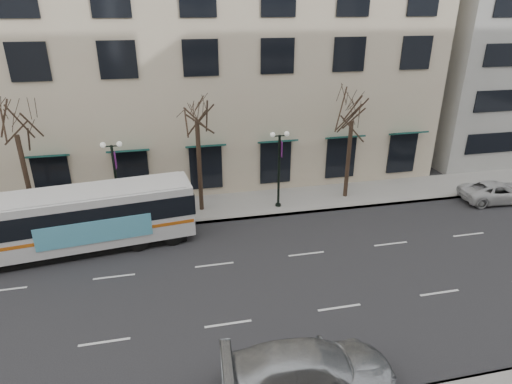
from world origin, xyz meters
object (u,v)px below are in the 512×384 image
object	(u,v)px
tree_far_right	(353,106)
lamp_post_left	(116,179)
lamp_post_right	(279,166)
tree_far_left	(13,118)
white_pickup	(497,192)
tree_far_mid	(196,106)
city_bus	(75,219)
silver_car	(309,370)

from	to	relation	value
tree_far_right	lamp_post_left	xyz separation A→B (m)	(-14.99, -0.60, -3.48)
tree_far_right	lamp_post_right	size ratio (longest dim) A/B	1.55
tree_far_right	lamp_post_left	distance (m)	15.40
lamp_post_right	tree_far_left	bearing A→B (deg)	177.71
lamp_post_left	white_pickup	xyz separation A→B (m)	(24.87, -2.13, -2.26)
tree_far_mid	white_pickup	bearing A→B (deg)	-7.82
tree_far_left	tree_far_mid	world-z (taller)	tree_far_mid
lamp_post_right	white_pickup	distance (m)	15.19
tree_far_left	lamp_post_right	xyz separation A→B (m)	(15.01, -0.60, -3.75)
lamp_post_left	city_bus	xyz separation A→B (m)	(-2.02, -2.76, -1.07)
city_bus	white_pickup	size ratio (longest dim) A/B	2.60
tree_far_right	city_bus	world-z (taller)	tree_far_right
lamp_post_left	lamp_post_right	xyz separation A→B (m)	(10.00, 0.00, 0.00)
white_pickup	tree_far_mid	bearing A→B (deg)	87.28
lamp_post_right	lamp_post_left	bearing A→B (deg)	180.00
lamp_post_left	tree_far_left	bearing A→B (deg)	173.17
tree_far_mid	tree_far_left	bearing A→B (deg)	-180.00
tree_far_right	lamp_post_left	bearing A→B (deg)	-177.71
white_pickup	tree_far_right	bearing A→B (deg)	79.65
lamp_post_left	lamp_post_right	size ratio (longest dim) A/B	1.00
tree_far_right	city_bus	distance (m)	17.93
tree_far_mid	tree_far_right	xyz separation A→B (m)	(10.00, -0.00, -0.48)
tree_far_mid	tree_far_right	world-z (taller)	tree_far_mid
city_bus	lamp_post_right	bearing A→B (deg)	6.03
tree_far_left	lamp_post_left	distance (m)	6.29
lamp_post_right	white_pickup	xyz separation A→B (m)	(14.87, -2.13, -2.26)
city_bus	silver_car	world-z (taller)	city_bus
city_bus	white_pickup	bearing A→B (deg)	-5.57
lamp_post_left	white_pickup	distance (m)	25.06
lamp_post_left	silver_car	distance (m)	16.24
lamp_post_left	silver_car	size ratio (longest dim) A/B	0.86
city_bus	tree_far_right	bearing A→B (deg)	4.27
tree_far_left	lamp_post_right	distance (m)	15.48
tree_far_mid	white_pickup	xyz separation A→B (m)	(19.88, -2.73, -6.22)
white_pickup	tree_far_left	bearing A→B (deg)	89.88
silver_car	tree_far_right	bearing A→B (deg)	-22.80
tree_far_mid	tree_far_right	size ratio (longest dim) A/B	1.06
tree_far_left	tree_far_mid	xyz separation A→B (m)	(10.00, 0.00, 0.21)
silver_car	white_pickup	xyz separation A→B (m)	(17.65, 12.27, -0.19)
city_bus	silver_car	xyz separation A→B (m)	(9.24, -11.64, -0.99)
tree_far_mid	silver_car	xyz separation A→B (m)	(2.23, -15.00, -6.03)
tree_far_right	city_bus	size ratio (longest dim) A/B	0.63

